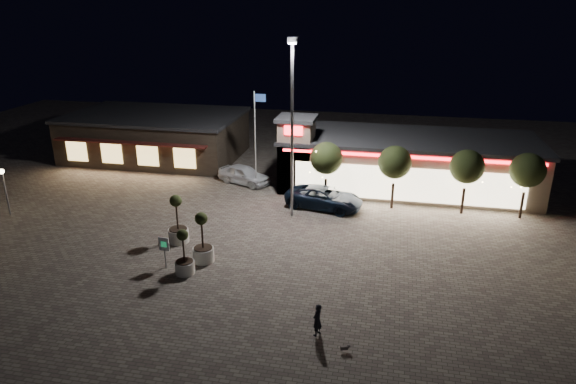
% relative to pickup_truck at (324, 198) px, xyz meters
% --- Properties ---
extents(ground, '(90.00, 90.00, 0.00)m').
position_rel_pickup_truck_xyz_m(ground, '(-4.04, -10.03, -0.80)').
color(ground, '#71685C').
rests_on(ground, ground).
extents(retail_building, '(20.40, 8.40, 6.10)m').
position_rel_pickup_truck_xyz_m(retail_building, '(5.46, 5.78, 1.41)').
color(retail_building, gray).
rests_on(retail_building, ground).
extents(restaurant_building, '(16.40, 11.00, 4.30)m').
position_rel_pickup_truck_xyz_m(restaurant_building, '(-18.05, 9.94, 1.36)').
color(restaurant_building, '#382D23').
rests_on(restaurant_building, ground).
extents(floodlight_pole, '(0.60, 0.40, 12.38)m').
position_rel_pickup_truck_xyz_m(floodlight_pole, '(-2.04, -2.03, 6.22)').
color(floodlight_pole, gray).
rests_on(floodlight_pole, ground).
extents(flagpole, '(0.95, 0.10, 8.00)m').
position_rel_pickup_truck_xyz_m(flagpole, '(-5.95, 2.97, 3.95)').
color(flagpole, white).
rests_on(flagpole, ground).
extents(lamp_post_west, '(0.36, 0.36, 3.48)m').
position_rel_pickup_truck_xyz_m(lamp_post_west, '(-22.04, -6.03, 1.66)').
color(lamp_post_west, gray).
rests_on(lamp_post_west, ground).
extents(string_tree_a, '(2.42, 2.42, 4.79)m').
position_rel_pickup_truck_xyz_m(string_tree_a, '(-0.04, 0.97, 2.77)').
color(string_tree_a, '#332319').
rests_on(string_tree_a, ground).
extents(string_tree_b, '(2.42, 2.42, 4.79)m').
position_rel_pickup_truck_xyz_m(string_tree_b, '(4.96, 0.97, 2.77)').
color(string_tree_b, '#332319').
rests_on(string_tree_b, ground).
extents(string_tree_c, '(2.42, 2.42, 4.79)m').
position_rel_pickup_truck_xyz_m(string_tree_c, '(9.96, 0.97, 2.77)').
color(string_tree_c, '#332319').
rests_on(string_tree_c, ground).
extents(string_tree_d, '(2.42, 2.42, 4.79)m').
position_rel_pickup_truck_xyz_m(string_tree_d, '(13.96, 0.97, 2.77)').
color(string_tree_d, '#332319').
rests_on(string_tree_d, ground).
extents(pickup_truck, '(6.14, 3.74, 1.59)m').
position_rel_pickup_truck_xyz_m(pickup_truck, '(0.00, 0.00, 0.00)').
color(pickup_truck, black).
rests_on(pickup_truck, ground).
extents(white_sedan, '(5.04, 3.52, 1.59)m').
position_rel_pickup_truck_xyz_m(white_sedan, '(-7.37, 3.97, 0.00)').
color(white_sedan, white).
rests_on(white_sedan, ground).
extents(pedestrian, '(0.59, 0.69, 1.61)m').
position_rel_pickup_truck_xyz_m(pedestrian, '(1.88, -15.51, 0.01)').
color(pedestrian, black).
rests_on(pedestrian, ground).
extents(dog, '(0.44, 0.26, 0.24)m').
position_rel_pickup_truck_xyz_m(dog, '(3.31, -16.48, -0.56)').
color(dog, '#59514C').
rests_on(dog, ground).
extents(planter_left, '(1.31, 1.31, 3.22)m').
position_rel_pickup_truck_xyz_m(planter_left, '(-8.31, -7.67, 0.20)').
color(planter_left, silver).
rests_on(planter_left, ground).
extents(planter_mid, '(1.11, 1.11, 2.74)m').
position_rel_pickup_truck_xyz_m(planter_mid, '(-6.33, -11.40, 0.05)').
color(planter_mid, silver).
rests_on(planter_mid, ground).
extents(planter_right, '(1.27, 1.27, 3.13)m').
position_rel_pickup_truck_xyz_m(planter_right, '(-5.83, -9.80, 0.17)').
color(planter_right, silver).
rests_on(planter_right, ground).
extents(valet_sign, '(0.63, 0.10, 1.91)m').
position_rel_pickup_truck_xyz_m(valet_sign, '(-7.71, -10.98, 0.54)').
color(valet_sign, gray).
rests_on(valet_sign, ground).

